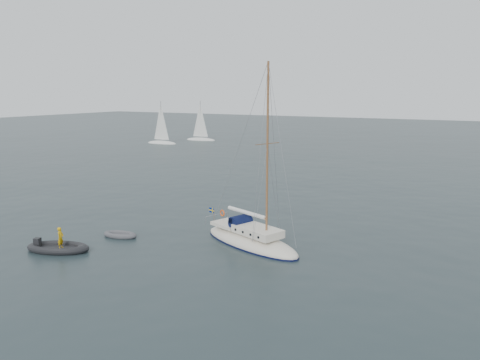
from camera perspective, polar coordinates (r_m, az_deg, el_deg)
The scene contains 6 objects.
ground at distance 28.03m, azimuth 0.78°, elevation -9.73°, with size 300.00×300.00×0.00m, color black.
sailboat at distance 30.43m, azimuth 1.35°, elevation -6.23°, with size 8.48×2.55×12.08m.
dinghy at distance 33.21m, azimuth -14.41°, elevation -6.48°, with size 2.48×1.12×0.35m.
rib at distance 31.58m, azimuth -21.32°, elevation -7.63°, with size 4.03×1.83×1.56m.
distant_yacht_a at distance 89.42m, azimuth -9.59°, elevation 6.69°, with size 6.36×3.39×8.43m.
distant_yacht_c at distance 94.43m, azimuth -4.86°, elevation 6.99°, with size 6.30×3.36×8.35m.
Camera 1 is at (12.24, -23.21, 9.85)m, focal length 35.00 mm.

